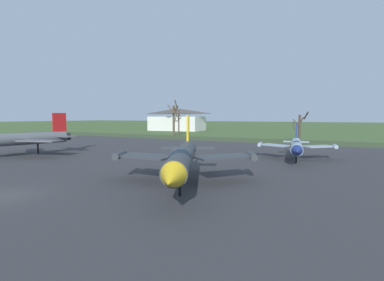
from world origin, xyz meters
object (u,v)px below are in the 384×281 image
(jet_fighter_rear_center, at_px, (11,139))
(jet_fighter_rear_left, at_px, (296,146))
(visitor_building, at_px, (177,120))
(jet_fighter_front_right, at_px, (183,158))

(jet_fighter_rear_center, bearing_deg, jet_fighter_rear_left, 23.80)
(jet_fighter_rear_center, xyz_separation_m, visitor_building, (-20.75, 74.32, 1.66))
(jet_fighter_rear_center, bearing_deg, visitor_building, 105.60)
(jet_fighter_front_right, bearing_deg, jet_fighter_rear_left, 74.98)
(jet_fighter_rear_center, height_order, visitor_building, visitor_building)
(jet_fighter_front_right, xyz_separation_m, jet_fighter_rear_center, (-27.77, 3.77, 0.13))
(jet_fighter_rear_center, bearing_deg, jet_fighter_front_right, -7.73)
(jet_fighter_rear_left, bearing_deg, visitor_building, 131.71)
(jet_fighter_front_right, height_order, jet_fighter_rear_center, jet_fighter_rear_center)
(jet_fighter_front_right, bearing_deg, visitor_building, 121.86)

